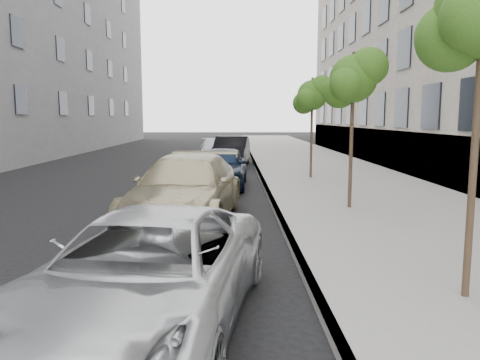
{
  "coord_description": "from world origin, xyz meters",
  "views": [
    {
      "loc": [
        -0.0,
        -4.65,
        2.59
      ],
      "look_at": [
        0.11,
        3.47,
        1.5
      ],
      "focal_mm": 35.0,
      "sensor_mm": 36.0,
      "label": 1
    }
  ],
  "objects_px": {
    "sedan_blue": "(222,167)",
    "tree_mid": "(354,79)",
    "minivan": "(146,274)",
    "suv": "(186,189)",
    "tree_far": "(313,95)",
    "sedan_black": "(231,151)",
    "sedan_rear": "(214,148)"
  },
  "relations": [
    {
      "from": "sedan_blue",
      "to": "tree_mid",
      "type": "bearing_deg",
      "value": -49.86
    },
    {
      "from": "tree_mid",
      "to": "minivan",
      "type": "height_order",
      "value": "tree_mid"
    },
    {
      "from": "suv",
      "to": "sedan_blue",
      "type": "bearing_deg",
      "value": 89.72
    },
    {
      "from": "tree_mid",
      "to": "tree_far",
      "type": "relative_size",
      "value": 1.03
    },
    {
      "from": "minivan",
      "to": "tree_far",
      "type": "bearing_deg",
      "value": 81.99
    },
    {
      "from": "tree_mid",
      "to": "suv",
      "type": "relative_size",
      "value": 0.75
    },
    {
      "from": "minivan",
      "to": "sedan_black",
      "type": "height_order",
      "value": "sedan_black"
    },
    {
      "from": "suv",
      "to": "minivan",
      "type": "bearing_deg",
      "value": -81.9
    },
    {
      "from": "tree_mid",
      "to": "minivan",
      "type": "relative_size",
      "value": 0.83
    },
    {
      "from": "minivan",
      "to": "sedan_blue",
      "type": "xyz_separation_m",
      "value": [
        0.64,
        12.0,
        0.04
      ]
    },
    {
      "from": "tree_far",
      "to": "sedan_blue",
      "type": "relative_size",
      "value": 0.93
    },
    {
      "from": "minivan",
      "to": "sedan_rear",
      "type": "xyz_separation_m",
      "value": [
        -0.18,
        24.84,
        -0.09
      ]
    },
    {
      "from": "minivan",
      "to": "suv",
      "type": "relative_size",
      "value": 0.91
    },
    {
      "from": "tree_far",
      "to": "minivan",
      "type": "height_order",
      "value": "tree_far"
    },
    {
      "from": "tree_mid",
      "to": "suv",
      "type": "xyz_separation_m",
      "value": [
        -4.41,
        -1.2,
        -2.78
      ]
    },
    {
      "from": "tree_far",
      "to": "sedan_rear",
      "type": "distance_m",
      "value": 12.32
    },
    {
      "from": "sedan_blue",
      "to": "sedan_rear",
      "type": "bearing_deg",
      "value": 96.44
    },
    {
      "from": "tree_far",
      "to": "sedan_blue",
      "type": "xyz_separation_m",
      "value": [
        -3.65,
        -1.71,
        -2.73
      ]
    },
    {
      "from": "minivan",
      "to": "suv",
      "type": "distance_m",
      "value": 6.02
    },
    {
      "from": "tree_far",
      "to": "minivan",
      "type": "distance_m",
      "value": 14.63
    },
    {
      "from": "sedan_black",
      "to": "tree_far",
      "type": "bearing_deg",
      "value": -54.11
    },
    {
      "from": "sedan_black",
      "to": "sedan_rear",
      "type": "xyz_separation_m",
      "value": [
        -1.14,
        5.42,
        -0.17
      ]
    },
    {
      "from": "suv",
      "to": "sedan_blue",
      "type": "distance_m",
      "value": 6.03
    },
    {
      "from": "minivan",
      "to": "sedan_black",
      "type": "distance_m",
      "value": 19.44
    },
    {
      "from": "sedan_blue",
      "to": "tree_far",
      "type": "bearing_deg",
      "value": 27.97
    },
    {
      "from": "tree_far",
      "to": "sedan_blue",
      "type": "bearing_deg",
      "value": -154.84
    },
    {
      "from": "suv",
      "to": "sedan_rear",
      "type": "distance_m",
      "value": 18.83
    },
    {
      "from": "tree_far",
      "to": "suv",
      "type": "bearing_deg",
      "value": -119.78
    },
    {
      "from": "sedan_blue",
      "to": "suv",
      "type": "bearing_deg",
      "value": -94.4
    },
    {
      "from": "tree_mid",
      "to": "suv",
      "type": "distance_m",
      "value": 5.35
    },
    {
      "from": "tree_mid",
      "to": "sedan_rear",
      "type": "xyz_separation_m",
      "value": [
        -4.46,
        17.62,
        -2.98
      ]
    },
    {
      "from": "suv",
      "to": "sedan_rear",
      "type": "relative_size",
      "value": 1.32
    }
  ]
}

